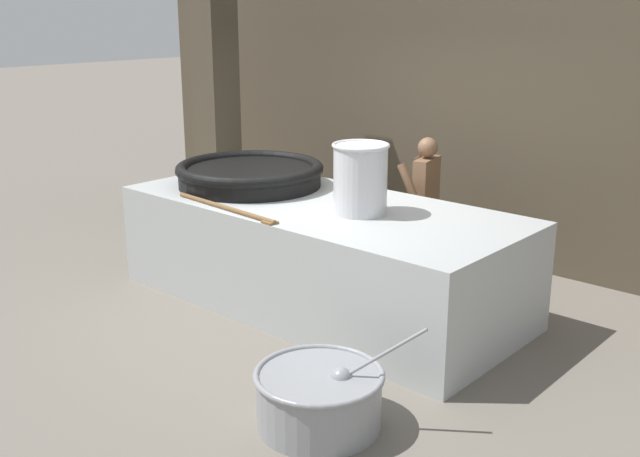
{
  "coord_description": "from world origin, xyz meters",
  "views": [
    {
      "loc": [
        4.42,
        -4.99,
        2.72
      ],
      "look_at": [
        0.0,
        0.0,
        0.74
      ],
      "focal_mm": 42.0,
      "sensor_mm": 36.0,
      "label": 1
    }
  ],
  "objects_px": {
    "prep_bowl_vegetables": "(319,396)",
    "stock_pot": "(360,178)",
    "giant_wok_near": "(250,174)",
    "cook": "(425,202)"
  },
  "relations": [
    {
      "from": "stock_pot",
      "to": "cook",
      "type": "distance_m",
      "value": 1.45
    },
    {
      "from": "cook",
      "to": "prep_bowl_vegetables",
      "type": "relative_size",
      "value": 1.42
    },
    {
      "from": "giant_wok_near",
      "to": "stock_pot",
      "type": "bearing_deg",
      "value": -3.02
    },
    {
      "from": "cook",
      "to": "prep_bowl_vegetables",
      "type": "height_order",
      "value": "cook"
    },
    {
      "from": "cook",
      "to": "prep_bowl_vegetables",
      "type": "xyz_separation_m",
      "value": [
        1.17,
        -2.95,
        -0.57
      ]
    },
    {
      "from": "prep_bowl_vegetables",
      "to": "stock_pot",
      "type": "bearing_deg",
      "value": 120.71
    },
    {
      "from": "giant_wok_near",
      "to": "cook",
      "type": "height_order",
      "value": "cook"
    },
    {
      "from": "stock_pot",
      "to": "cook",
      "type": "bearing_deg",
      "value": 98.85
    },
    {
      "from": "giant_wok_near",
      "to": "stock_pot",
      "type": "distance_m",
      "value": 1.49
    },
    {
      "from": "giant_wok_near",
      "to": "cook",
      "type": "relative_size",
      "value": 1.02
    }
  ]
}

